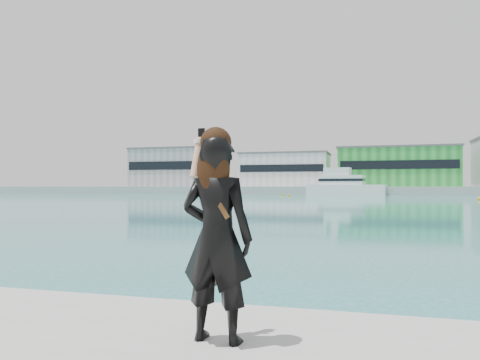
{
  "coord_description": "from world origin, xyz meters",
  "views": [
    {
      "loc": [
        1.55,
        -3.82,
        2.06
      ],
      "look_at": [
        0.33,
        0.49,
        2.12
      ],
      "focal_mm": 35.0,
      "sensor_mm": 36.0,
      "label": 1
    }
  ],
  "objects_px": {
    "buoy_far": "(282,196)",
    "woman": "(216,231)",
    "buoy_near": "(479,200)",
    "buoy_extra": "(289,196)",
    "motor_yacht": "(344,185)"
  },
  "relations": [
    {
      "from": "motor_yacht",
      "to": "buoy_near",
      "type": "distance_m",
      "value": 43.34
    },
    {
      "from": "buoy_extra",
      "to": "woman",
      "type": "distance_m",
      "value": 94.14
    },
    {
      "from": "woman",
      "to": "buoy_near",
      "type": "bearing_deg",
      "value": -98.5
    },
    {
      "from": "buoy_extra",
      "to": "buoy_far",
      "type": "bearing_deg",
      "value": 111.84
    },
    {
      "from": "motor_yacht",
      "to": "buoy_far",
      "type": "relative_size",
      "value": 37.95
    },
    {
      "from": "buoy_near",
      "to": "woman",
      "type": "bearing_deg",
      "value": -102.81
    },
    {
      "from": "buoy_near",
      "to": "woman",
      "type": "relative_size",
      "value": 0.28
    },
    {
      "from": "buoy_near",
      "to": "buoy_far",
      "type": "distance_m",
      "value": 43.04
    },
    {
      "from": "motor_yacht",
      "to": "woman",
      "type": "xyz_separation_m",
      "value": [
        5.18,
        -111.27,
        -0.73
      ]
    },
    {
      "from": "woman",
      "to": "buoy_far",
      "type": "bearing_deg",
      "value": -75.44
    },
    {
      "from": "buoy_far",
      "to": "woman",
      "type": "xyz_separation_m",
      "value": [
        17.95,
        -99.37,
        1.69
      ]
    },
    {
      "from": "buoy_extra",
      "to": "woman",
      "type": "height_order",
      "value": "woman"
    },
    {
      "from": "buoy_far",
      "to": "woman",
      "type": "relative_size",
      "value": 0.28
    },
    {
      "from": "buoy_near",
      "to": "woman",
      "type": "xyz_separation_m",
      "value": [
        -16.84,
        -74.02,
        1.69
      ]
    },
    {
      "from": "motor_yacht",
      "to": "woman",
      "type": "height_order",
      "value": "motor_yacht"
    }
  ]
}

